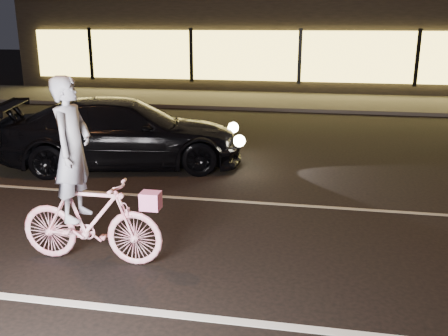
# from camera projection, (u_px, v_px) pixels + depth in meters

# --- Properties ---
(ground) EXTENTS (90.00, 90.00, 0.00)m
(ground) POSITION_uv_depth(u_px,v_px,m) (246.00, 256.00, 6.53)
(ground) COLOR black
(ground) RESTS_ON ground
(lane_stripe_near) EXTENTS (60.00, 0.12, 0.01)m
(lane_stripe_near) POSITION_uv_depth(u_px,v_px,m) (225.00, 320.00, 5.11)
(lane_stripe_near) COLOR silver
(lane_stripe_near) RESTS_ON ground
(lane_stripe_far) EXTENTS (60.00, 0.10, 0.01)m
(lane_stripe_far) POSITION_uv_depth(u_px,v_px,m) (263.00, 203.00, 8.41)
(lane_stripe_far) COLOR gray
(lane_stripe_far) RESTS_ON ground
(sidewalk) EXTENTS (30.00, 4.00, 0.12)m
(sidewalk) POSITION_uv_depth(u_px,v_px,m) (296.00, 101.00, 18.76)
(sidewalk) COLOR #383533
(sidewalk) RESTS_ON ground
(storefront) EXTENTS (25.40, 8.42, 4.20)m
(storefront) POSITION_uv_depth(u_px,v_px,m) (304.00, 39.00, 23.80)
(storefront) COLOR black
(storefront) RESTS_ON ground
(cyclist) EXTENTS (1.87, 0.64, 2.35)m
(cyclist) POSITION_uv_depth(u_px,v_px,m) (86.00, 199.00, 6.16)
(cyclist) COLOR #FF4E7F
(cyclist) RESTS_ON ground
(sedan) EXTENTS (5.25, 3.20, 1.42)m
(sedan) POSITION_uv_depth(u_px,v_px,m) (125.00, 133.00, 10.42)
(sedan) COLOR black
(sedan) RESTS_ON ground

